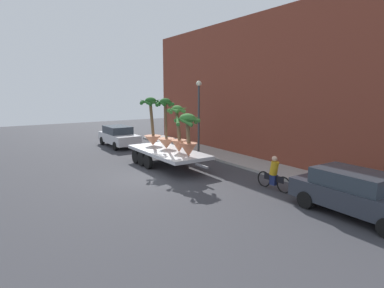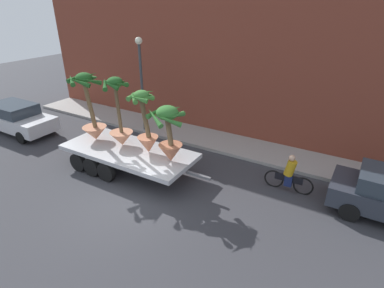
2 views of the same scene
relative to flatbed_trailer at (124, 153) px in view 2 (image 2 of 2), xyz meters
The scene contains 11 objects.
ground_plane 2.53m from the flatbed_trailer, 44.84° to the right, with size 60.00×60.00×0.00m, color #38383D.
sidewalk 4.77m from the flatbed_trailer, 68.78° to the left, with size 24.00×2.20×0.15m, color #A39E99.
building_facade 7.33m from the flatbed_trailer, 74.36° to the left, with size 24.00×1.20×8.89m, color brown.
flatbed_trailer is the anchor object (origin of this frame).
potted_palm_rear 1.73m from the flatbed_trailer, 12.44° to the left, with size 1.22×1.22×2.56m.
potted_palm_middle 2.28m from the flatbed_trailer, behind, with size 1.48×1.54×2.95m.
potted_palm_front 1.38m from the flatbed_trailer, 142.61° to the left, with size 1.17×1.16×2.92m.
potted_palm_extra 2.67m from the flatbed_trailer, ahead, with size 1.51×1.56×2.21m.
cyclist 6.73m from the flatbed_trailer, 16.40° to the left, with size 1.84×0.36×1.54m.
trailing_car 7.75m from the flatbed_trailer, behind, with size 4.57×1.95×1.58m.
street_lamp 4.72m from the flatbed_trailer, 116.66° to the left, with size 0.36×0.36×4.83m.
Camera 2 is at (6.61, -6.69, 6.63)m, focal length 28.52 mm.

